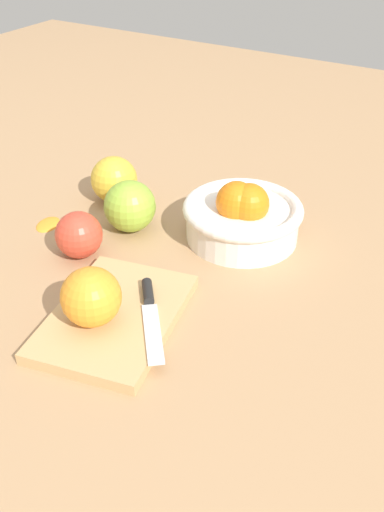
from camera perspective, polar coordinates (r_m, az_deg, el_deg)
The scene contains 9 objects.
ground_plane at distance 0.87m, azimuth -7.64°, elevation -1.76°, with size 2.40×2.40×0.00m, color tan.
bowl at distance 0.92m, azimuth 4.91°, elevation 3.88°, with size 0.19×0.19×0.10m.
cutting_board at distance 0.78m, azimuth -7.47°, elevation -5.87°, with size 0.22×0.15×0.02m, color tan.
orange_on_board at distance 0.74m, azimuth -9.74°, elevation -3.92°, with size 0.08×0.08×0.08m, color orange.
knife at distance 0.77m, azimuth -4.10°, elevation -5.10°, with size 0.13×0.11×0.01m.
apple_front_left at distance 0.95m, azimuth -6.04°, elevation 4.82°, with size 0.08×0.08×0.08m, color #8EB738.
apple_front_left_2 at distance 1.04m, azimuth -7.55°, elevation 7.35°, with size 0.08×0.08×0.08m, color gold.
apple_front_center at distance 0.90m, azimuth -10.89°, elevation 2.02°, with size 0.07×0.07×0.07m, color #D6422D.
citrus_peel at distance 1.00m, azimuth -13.79°, elevation 3.16°, with size 0.05×0.04×0.01m, color orange.
Camera 1 is at (0.54, 0.46, 0.50)m, focal length 41.32 mm.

